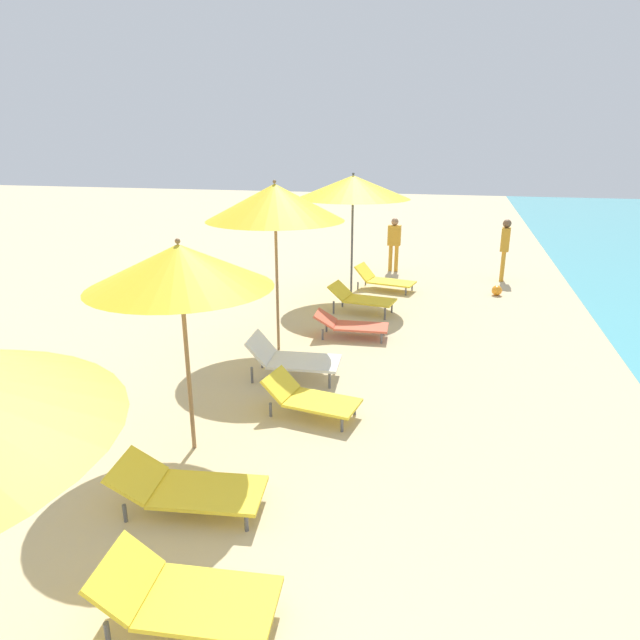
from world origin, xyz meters
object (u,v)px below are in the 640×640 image
(lounger_third_shoreside, at_px, (351,324))
(lounger_third_inland, at_px, (291,358))
(lounger_nearest_shoreside, at_px, (185,595))
(lounger_second_inland, at_px, (187,487))
(umbrella_farthest, at_px, (353,187))
(umbrella_second, at_px, (180,266))
(beach_ball, at_px, (497,290))
(lounger_farthest_shoreside, at_px, (383,279))
(person_walking_near, at_px, (505,244))
(umbrella_third, at_px, (275,202))
(person_walking_far, at_px, (394,240))
(lounger_farthest_inland, at_px, (361,298))
(lounger_second_shoreside, at_px, (310,398))

(lounger_third_shoreside, height_order, lounger_third_inland, lounger_third_inland)
(lounger_nearest_shoreside, xyz_separation_m, lounger_second_inland, (-0.65, 1.25, -0.04))
(umbrella_farthest, bearing_deg, umbrella_second, -94.00)
(lounger_third_inland, xyz_separation_m, beach_ball, (3.31, 5.89, -0.21))
(lounger_farthest_shoreside, height_order, person_walking_near, person_walking_near)
(lounger_second_inland, height_order, beach_ball, lounger_second_inland)
(umbrella_third, relative_size, person_walking_far, 1.93)
(umbrella_second, bearing_deg, lounger_nearest_shoreside, -63.63)
(lounger_farthest_inland, bearing_deg, lounger_nearest_shoreside, -80.84)
(lounger_third_inland, height_order, lounger_farthest_inland, lounger_third_inland)
(lounger_farthest_shoreside, xyz_separation_m, beach_ball, (2.73, 0.17, -0.15))
(lounger_third_inland, relative_size, lounger_farthest_inland, 0.99)
(umbrella_farthest, bearing_deg, lounger_third_inland, -89.74)
(lounger_nearest_shoreside, height_order, lounger_second_inland, lounger_nearest_shoreside)
(lounger_nearest_shoreside, distance_m, person_walking_far, 12.46)
(lounger_third_shoreside, distance_m, beach_ball, 4.76)
(lounger_nearest_shoreside, distance_m, umbrella_third, 6.21)
(lounger_third_shoreside, bearing_deg, umbrella_second, -108.30)
(umbrella_second, relative_size, umbrella_farthest, 0.87)
(beach_ball, bearing_deg, lounger_third_shoreside, -126.16)
(lounger_second_shoreside, bearing_deg, lounger_third_inland, 126.98)
(lounger_second_shoreside, height_order, person_walking_near, person_walking_near)
(umbrella_third, xyz_separation_m, person_walking_near, (4.10, 6.39, -1.58))
(lounger_second_shoreside, bearing_deg, umbrella_third, 126.78)
(umbrella_third, xyz_separation_m, lounger_third_shoreside, (1.10, 0.95, -2.31))
(lounger_second_shoreside, bearing_deg, beach_ball, 77.03)
(lounger_third_shoreside, xyz_separation_m, lounger_farthest_shoreside, (0.07, 3.67, 0.01))
(lounger_second_shoreside, height_order, lounger_farthest_inland, lounger_farthest_inland)
(person_walking_near, bearing_deg, lounger_third_inland, -110.19)
(person_walking_far, bearing_deg, umbrella_third, 169.63)
(lounger_second_shoreside, distance_m, lounger_third_inland, 1.27)
(lounger_farthest_inland, distance_m, person_walking_far, 4.30)
(lounger_second_inland, relative_size, lounger_third_inland, 1.07)
(person_walking_far, bearing_deg, lounger_second_shoreside, 179.58)
(umbrella_third, bearing_deg, umbrella_farthest, 80.76)
(lounger_second_inland, xyz_separation_m, person_walking_near, (3.52, 10.78, 0.75))
(lounger_second_inland, distance_m, person_walking_far, 11.23)
(lounger_farthest_inland, bearing_deg, lounger_second_inland, -85.92)
(beach_ball, bearing_deg, lounger_second_inland, -109.91)
(umbrella_third, bearing_deg, lounger_third_shoreside, 40.85)
(lounger_second_shoreside, distance_m, umbrella_farthest, 6.23)
(lounger_second_shoreside, relative_size, beach_ball, 5.32)
(lounger_third_shoreside, bearing_deg, umbrella_third, -144.28)
(lounger_second_inland, bearing_deg, beach_ball, 61.51)
(lounger_second_inland, height_order, umbrella_third, umbrella_third)
(lounger_third_shoreside, xyz_separation_m, lounger_third_inland, (-0.51, -2.05, 0.07))
(umbrella_second, relative_size, person_walking_near, 1.54)
(lounger_second_inland, height_order, person_walking_near, person_walking_near)
(lounger_nearest_shoreside, distance_m, lounger_second_inland, 1.41)
(umbrella_farthest, height_order, person_walking_near, umbrella_farthest)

